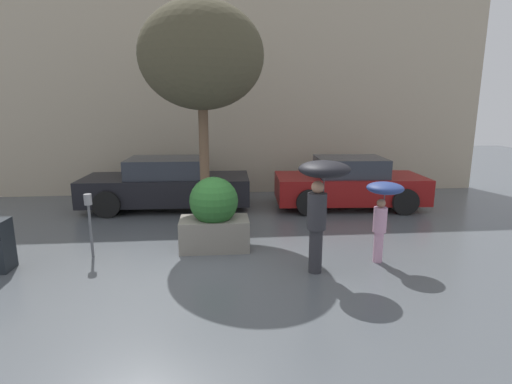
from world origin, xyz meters
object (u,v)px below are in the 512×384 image
(street_tree, at_px, (201,57))
(parked_car_near, at_px, (167,185))
(person_adult, at_px, (322,189))
(planter_box, at_px, (214,215))
(person_child, at_px, (383,202))
(parking_meter, at_px, (89,212))
(parked_car_far, at_px, (349,184))

(street_tree, bearing_deg, parked_car_near, 121.09)
(person_adult, relative_size, street_tree, 0.38)
(person_adult, height_order, street_tree, street_tree)
(planter_box, bearing_deg, person_child, -16.90)
(person_child, xyz_separation_m, parking_meter, (-5.30, 0.67, -0.24))
(parking_meter, bearing_deg, planter_box, 6.19)
(person_adult, height_order, parking_meter, person_adult)
(parked_car_far, relative_size, parking_meter, 3.40)
(person_child, xyz_separation_m, parked_car_near, (-4.34, 4.26, -0.47))
(parked_car_near, distance_m, parked_car_far, 5.04)
(parking_meter, bearing_deg, parked_car_near, 75.17)
(parking_meter, bearing_deg, street_tree, 40.24)
(person_adult, relative_size, parking_meter, 1.57)
(street_tree, bearing_deg, person_child, -36.76)
(person_child, bearing_deg, street_tree, 103.65)
(parked_car_near, distance_m, street_tree, 3.82)
(parking_meter, bearing_deg, person_adult, -13.88)
(person_adult, xyz_separation_m, parking_meter, (-4.08, 1.01, -0.57))
(person_child, distance_m, parked_car_near, 6.10)
(person_adult, relative_size, parked_car_far, 0.46)
(person_child, relative_size, street_tree, 0.29)
(parked_car_near, height_order, street_tree, street_tree)
(street_tree, bearing_deg, parking_meter, -139.76)
(planter_box, distance_m, parked_car_far, 4.77)
(planter_box, relative_size, parking_meter, 1.19)
(parking_meter, bearing_deg, parked_car_far, 28.59)
(person_child, height_order, parked_car_far, person_child)
(person_child, xyz_separation_m, parked_car_far, (0.69, 3.93, -0.47))
(planter_box, height_order, parking_meter, planter_box)
(street_tree, bearing_deg, planter_box, -81.73)
(person_adult, bearing_deg, planter_box, 113.00)
(person_child, distance_m, parked_car_far, 4.02)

